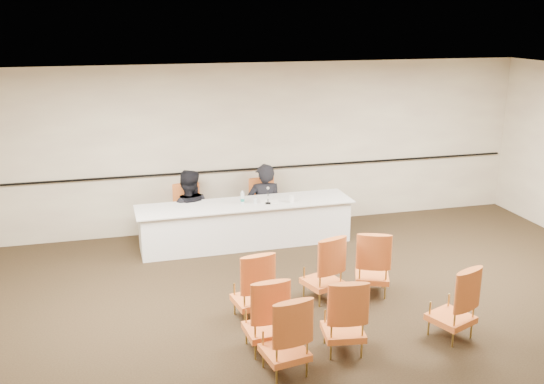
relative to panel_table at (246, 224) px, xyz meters
The scene contains 21 objects.
floor 3.15m from the panel_table, 80.09° to the right, with size 10.00×10.00×0.00m, color black.
ceiling 4.09m from the panel_table, 80.09° to the right, with size 10.00×10.00×0.00m, color white.
wall_back 1.56m from the panel_table, 59.72° to the left, with size 10.00×0.04×3.00m, color tan.
wall_rail 1.27m from the panel_table, 58.60° to the left, with size 9.80×0.04×0.03m, color black.
panel_table is the anchor object (origin of this frame).
panelist_main 0.73m from the panel_table, 49.86° to the left, with size 0.65×0.43×1.79m, color black.
panelist_main_chair 0.74m from the panel_table, 49.86° to the left, with size 0.50×0.50×0.95m, color #CF5F25, non-canonical shape.
panelist_second 1.05m from the panel_table, 149.52° to the left, with size 0.82×0.64×1.69m, color black.
panelist_second_chair 1.05m from the panel_table, 149.52° to the left, with size 0.50×0.50×0.95m, color #CF5F25, non-canonical shape.
papers 0.56m from the panel_table, ahead, with size 0.30×0.22×0.00m, color white.
microphone 0.63m from the panel_table, 19.56° to the right, with size 0.09×0.19×0.26m, color black, non-canonical shape.
water_bottle 0.48m from the panel_table, behind, with size 0.07×0.07×0.22m, color #178074, non-canonical shape.
drinking_glass 0.45m from the panel_table, 16.49° to the right, with size 0.06×0.06×0.10m, color silver.
coffee_cup 0.90m from the panel_table, 11.31° to the right, with size 0.08×0.08×0.13m, color white.
aud_chair_front_left 2.66m from the panel_table, 100.57° to the right, with size 0.50×0.50×0.95m, color #CF5F25, non-canonical shape.
aud_chair_front_mid 2.39m from the panel_table, 76.08° to the right, with size 0.50×0.50×0.95m, color #CF5F25, non-canonical shape.
aud_chair_front_right 2.67m from the panel_table, 60.46° to the right, with size 0.50×0.50×0.95m, color #CF5F25, non-canonical shape.
aud_chair_back_left 3.44m from the panel_table, 98.60° to the right, with size 0.50×0.50×0.95m, color #CF5F25, non-canonical shape.
aud_chair_back_mid 3.69m from the panel_table, 84.47° to the right, with size 0.50×0.50×0.95m, color #CF5F25, non-canonical shape.
aud_chair_back_right 4.09m from the panel_table, 64.72° to the right, with size 0.50×0.50×0.95m, color #CF5F25, non-canonical shape.
aud_chair_extra 3.95m from the panel_table, 96.21° to the right, with size 0.50×0.50×0.95m, color #CF5F25, non-canonical shape.
Camera 1 is at (-2.60, -6.48, 3.80)m, focal length 40.00 mm.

